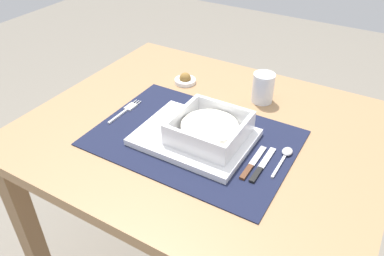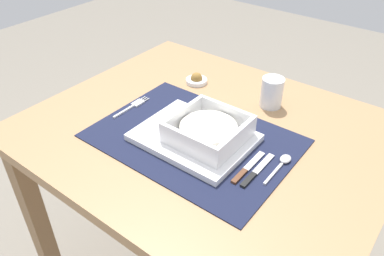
% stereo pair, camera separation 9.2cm
% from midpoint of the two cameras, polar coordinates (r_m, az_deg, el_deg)
% --- Properties ---
extents(dining_table, '(0.90, 0.75, 0.73)m').
position_cam_midpoint_polar(dining_table, '(1.04, 4.67, -4.93)').
color(dining_table, '#A37A51').
rests_on(dining_table, ground).
extents(placemat, '(0.48, 0.35, 0.00)m').
position_cam_midpoint_polar(placemat, '(0.94, 2.81, -1.52)').
color(placemat, '#191E38').
rests_on(placemat, dining_table).
extents(serving_plate, '(0.27, 0.21, 0.02)m').
position_cam_midpoint_polar(serving_plate, '(0.92, 3.17, -1.50)').
color(serving_plate, white).
rests_on(serving_plate, placemat).
extents(porridge_bowl, '(0.16, 0.16, 0.05)m').
position_cam_midpoint_polar(porridge_bowl, '(0.90, 5.41, -0.54)').
color(porridge_bowl, white).
rests_on(porridge_bowl, serving_plate).
extents(fork, '(0.02, 0.13, 0.00)m').
position_cam_midpoint_polar(fork, '(1.06, -6.27, 3.31)').
color(fork, silver).
rests_on(fork, placemat).
extents(spoon, '(0.02, 0.11, 0.01)m').
position_cam_midpoint_polar(spoon, '(0.89, 16.40, -5.05)').
color(spoon, silver).
rests_on(spoon, placemat).
extents(butter_knife, '(0.01, 0.13, 0.01)m').
position_cam_midpoint_polar(butter_knife, '(0.85, 12.64, -6.59)').
color(butter_knife, black).
rests_on(butter_knife, placemat).
extents(bread_knife, '(0.01, 0.13, 0.01)m').
position_cam_midpoint_polar(bread_knife, '(0.86, 11.25, -6.17)').
color(bread_knife, '#59331E').
rests_on(bread_knife, placemat).
extents(drinking_glass, '(0.06, 0.06, 0.08)m').
position_cam_midpoint_polar(drinking_glass, '(1.08, 14.30, 4.90)').
color(drinking_glass, white).
rests_on(drinking_glass, dining_table).
extents(condiment_saucer, '(0.07, 0.07, 0.04)m').
position_cam_midpoint_polar(condiment_saucer, '(1.17, 2.95, 7.20)').
color(condiment_saucer, white).
rests_on(condiment_saucer, dining_table).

